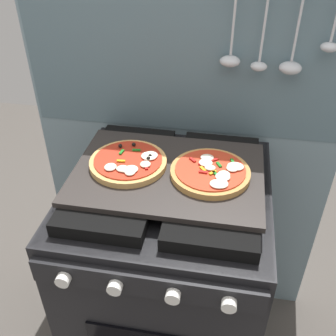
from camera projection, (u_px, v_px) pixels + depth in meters
name	position (u px, v px, depth m)	size (l,w,h in m)	color
kitchen_backsplash	(184.00, 147.00, 1.46)	(1.10, 0.09, 1.55)	#7A939E
stove	(168.00, 277.00, 1.39)	(0.60, 0.64, 0.90)	black
baking_tray	(168.00, 173.00, 1.12)	(0.54, 0.38, 0.02)	#2D2826
pizza_left	(129.00, 162.00, 1.13)	(0.22, 0.22, 0.03)	tan
pizza_right	(211.00, 173.00, 1.09)	(0.22, 0.22, 0.03)	#C18947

